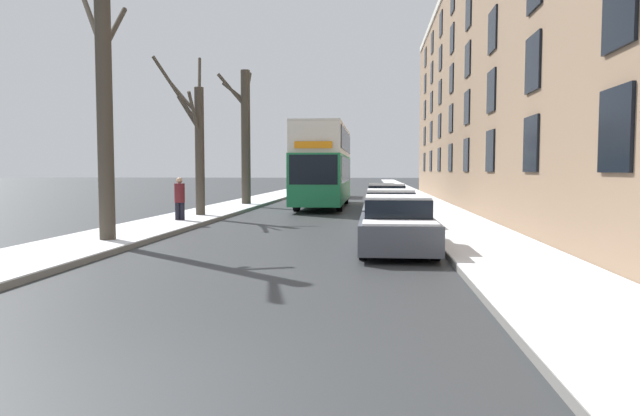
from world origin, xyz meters
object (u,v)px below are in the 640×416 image
(bare_tree_left_0, at_px, (103,96))
(parked_car_0, at_px, (397,226))
(bare_tree_left_2, at_px, (245,134))
(bare_tree_left_1, at_px, (197,141))
(pedestrian_left_sidewalk, at_px, (180,199))
(oncoming_van, at_px, (326,181))
(parked_car_1, at_px, (390,211))
(double_decker_bus, at_px, (324,162))
(parked_car_2, at_px, (386,201))
(parked_car_3, at_px, (384,196))

(bare_tree_left_0, xyz_separation_m, parked_car_0, (7.92, -0.67, -3.40))
(bare_tree_left_2, bearing_deg, bare_tree_left_1, -91.48)
(parked_car_0, xyz_separation_m, pedestrian_left_sidewalk, (-7.95, 6.80, 0.32))
(bare_tree_left_1, bearing_deg, oncoming_van, 79.44)
(pedestrian_left_sidewalk, bearing_deg, oncoming_van, 62.07)
(bare_tree_left_1, bearing_deg, parked_car_1, -25.56)
(bare_tree_left_1, distance_m, double_decker_bus, 9.35)
(parked_car_1, relative_size, parked_car_2, 0.96)
(oncoming_van, bearing_deg, double_decker_bus, -85.83)
(parked_car_1, height_order, pedestrian_left_sidewalk, pedestrian_left_sidewalk)
(bare_tree_left_2, distance_m, parked_car_2, 10.55)
(parked_car_1, bearing_deg, parked_car_2, 90.00)
(bare_tree_left_1, xyz_separation_m, parked_car_0, (8.07, -9.46, -2.65))
(bare_tree_left_0, bearing_deg, pedestrian_left_sidewalk, 90.28)
(double_decker_bus, bearing_deg, bare_tree_left_0, -105.18)
(bare_tree_left_0, distance_m, parked_car_3, 18.87)
(double_decker_bus, height_order, oncoming_van, double_decker_bus)
(bare_tree_left_2, xyz_separation_m, parked_car_3, (7.86, -0.23, -3.50))
(bare_tree_left_0, height_order, parked_car_0, bare_tree_left_0)
(bare_tree_left_0, relative_size, parked_car_3, 2.13)
(bare_tree_left_2, bearing_deg, bare_tree_left_0, -90.20)
(bare_tree_left_2, distance_m, parked_car_1, 14.82)
(double_decker_bus, xyz_separation_m, parked_car_0, (3.35, -17.50, -1.85))
(parked_car_1, bearing_deg, pedestrian_left_sidewalk, 171.46)
(parked_car_1, height_order, parked_car_3, parked_car_1)
(double_decker_bus, xyz_separation_m, parked_car_3, (3.35, -0.05, -1.89))
(bare_tree_left_2, bearing_deg, parked_car_2, -37.97)
(bare_tree_left_0, bearing_deg, bare_tree_left_1, 91.00)
(parked_car_0, xyz_separation_m, parked_car_2, (-0.00, 11.54, 0.02))
(bare_tree_left_1, distance_m, parked_car_1, 9.34)
(parked_car_1, xyz_separation_m, parked_car_3, (0.00, 11.85, -0.03))
(parked_car_3, bearing_deg, oncoming_van, 108.84)
(bare_tree_left_0, height_order, bare_tree_left_1, bare_tree_left_0)
(bare_tree_left_2, bearing_deg, pedestrian_left_sidewalk, -90.47)
(parked_car_0, bearing_deg, oncoming_van, 98.10)
(parked_car_0, height_order, pedestrian_left_sidewalk, pedestrian_left_sidewalk)
(double_decker_bus, bearing_deg, parked_car_2, -60.62)
(pedestrian_left_sidewalk, bearing_deg, parked_car_2, 11.98)
(parked_car_1, distance_m, parked_car_2, 5.94)
(pedestrian_left_sidewalk, bearing_deg, parked_car_0, -59.39)
(bare_tree_left_2, height_order, pedestrian_left_sidewalk, bare_tree_left_2)
(parked_car_3, distance_m, pedestrian_left_sidewalk, 13.30)
(bare_tree_left_0, distance_m, pedestrian_left_sidewalk, 6.86)
(bare_tree_left_1, relative_size, double_decker_bus, 0.63)
(parked_car_0, distance_m, oncoming_van, 30.24)
(bare_tree_left_2, height_order, parked_car_0, bare_tree_left_2)
(bare_tree_left_1, height_order, parked_car_1, bare_tree_left_1)
(bare_tree_left_0, xyz_separation_m, parked_car_3, (7.92, 16.78, -3.44))
(parked_car_3, xyz_separation_m, oncoming_van, (-4.26, 12.48, 0.63))
(bare_tree_left_0, distance_m, parked_car_1, 9.94)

